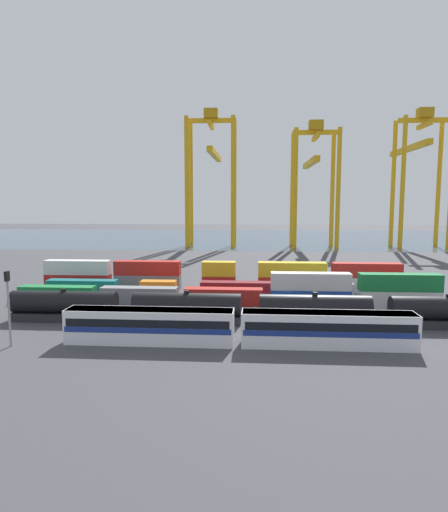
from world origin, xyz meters
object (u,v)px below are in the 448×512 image
(shipping_container_0, at_px, (57,294))
(shipping_container_18, at_px, (292,284))
(signal_mast, at_px, (8,299))
(shipping_container_2, at_px, (224,297))
(shipping_container_7, at_px, (83,287))
(shipping_container_3, at_px, (310,298))
(shipping_container_9, at_px, (236,289))
(shipping_container_14, at_px, (148,282))
(gantry_crane_central, at_px, (314,172))
(gantry_crane_east, at_px, (419,164))
(gantry_crane_west, at_px, (212,165))
(passenger_train, at_px, (238,326))
(freight_tank_row, at_px, (315,310))

(shipping_container_0, xyz_separation_m, shipping_container_18, (38.18, 11.83, 0.00))
(signal_mast, distance_m, shipping_container_2, 31.42)
(signal_mast, xyz_separation_m, shipping_container_7, (-2.72, 27.79, -4.12))
(shipping_container_3, height_order, shipping_container_7, same)
(signal_mast, height_order, shipping_container_18, signal_mast)
(shipping_container_9, relative_size, shipping_container_14, 1.00)
(gantry_crane_central, distance_m, gantry_crane_east, 36.57)
(shipping_container_2, xyz_separation_m, gantry_crane_east, (61.94, 95.83, 28.01))
(shipping_container_0, xyz_separation_m, gantry_crane_east, (88.64, 95.83, 28.01))
(shipping_container_0, relative_size, gantry_crane_west, 0.25)
(passenger_train, relative_size, shipping_container_3, 3.23)
(shipping_container_0, distance_m, gantry_crane_east, 133.51)
(shipping_container_2, distance_m, gantry_crane_west, 100.30)
(freight_tank_row, bearing_deg, gantry_crane_east, 65.19)
(gantry_crane_west, bearing_deg, shipping_container_18, -75.02)
(passenger_train, distance_m, gantry_crane_central, 119.63)
(shipping_container_2, bearing_deg, shipping_container_18, 45.88)
(passenger_train, height_order, freight_tank_row, freight_tank_row)
(shipping_container_0, height_order, gantry_crane_central, gantry_crane_central)
(shipping_container_18, xyz_separation_m, gantry_crane_east, (50.47, 84.00, 28.01))
(signal_mast, height_order, gantry_crane_central, gantry_crane_central)
(shipping_container_0, distance_m, shipping_container_9, 29.05)
(shipping_container_14, bearing_deg, gantry_crane_central, 64.22)
(shipping_container_7, bearing_deg, shipping_container_2, -13.37)
(shipping_container_3, bearing_deg, passenger_train, -118.00)
(gantry_crane_west, bearing_deg, passenger_train, -83.10)
(freight_tank_row, bearing_deg, gantry_crane_west, 102.48)
(freight_tank_row, height_order, gantry_crane_west, gantry_crane_west)
(gantry_crane_central, relative_size, gantry_crane_east, 0.92)
(shipping_container_2, height_order, gantry_crane_central, gantry_crane_central)
(gantry_crane_west, bearing_deg, shipping_container_9, -81.94)
(shipping_container_9, bearing_deg, passenger_train, -87.24)
(shipping_container_3, distance_m, gantry_crane_central, 99.43)
(gantry_crane_west, bearing_deg, shipping_container_3, -75.74)
(shipping_container_2, xyz_separation_m, shipping_container_14, (-14.88, 11.83, 0.00))
(signal_mast, xyz_separation_m, gantry_crane_west, (11.20, 117.60, 23.74))
(shipping_container_18, relative_size, gantry_crane_west, 0.25)
(shipping_container_3, relative_size, gantry_crane_central, 0.28)
(gantry_crane_east, bearing_deg, freight_tank_row, -114.81)
(signal_mast, distance_m, gantry_crane_central, 128.34)
(shipping_container_2, distance_m, shipping_container_7, 25.60)
(passenger_train, distance_m, signal_mast, 25.47)
(signal_mast, height_order, shipping_container_0, signal_mast)
(shipping_container_0, distance_m, shipping_container_2, 26.70)
(shipping_container_0, bearing_deg, shipping_container_3, 0.00)
(shipping_container_0, bearing_deg, shipping_container_7, 73.10)
(shipping_container_3, bearing_deg, shipping_container_14, 157.26)
(shipping_container_7, xyz_separation_m, shipping_container_9, (26.64, 0.00, 0.00))
(passenger_train, bearing_deg, gantry_crane_west, 96.90)
(gantry_crane_east, bearing_deg, gantry_crane_central, -179.32)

